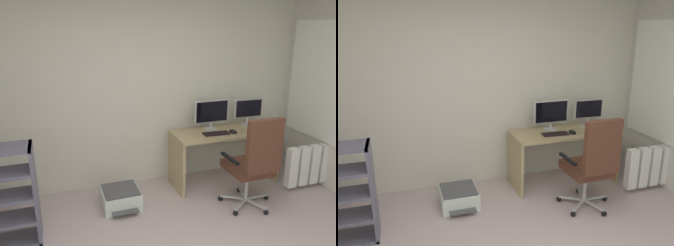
{
  "view_description": "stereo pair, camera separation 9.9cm",
  "coord_description": "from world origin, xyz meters",
  "views": [
    {
      "loc": [
        -0.95,
        -1.82,
        2.12
      ],
      "look_at": [
        0.26,
        1.64,
        1.02
      ],
      "focal_mm": 36.02,
      "sensor_mm": 36.0,
      "label": 1
    },
    {
      "loc": [
        -0.86,
        -1.85,
        2.12
      ],
      "look_at": [
        0.26,
        1.64,
        1.02
      ],
      "focal_mm": 36.02,
      "sensor_mm": 36.0,
      "label": 2
    }
  ],
  "objects": [
    {
      "name": "wall_back",
      "position": [
        0.0,
        2.38,
        1.37
      ],
      "size": [
        4.78,
        0.1,
        2.74
      ],
      "primitive_type": "cube",
      "color": "beige",
      "rests_on": "ground"
    },
    {
      "name": "monitor_main",
      "position": [
        1.03,
        2.07,
        0.96
      ],
      "size": [
        0.48,
        0.18,
        0.39
      ],
      "color": "#B2B5B7",
      "rests_on": "desk"
    },
    {
      "name": "desk",
      "position": [
        1.17,
        1.94,
        0.54
      ],
      "size": [
        1.42,
        0.57,
        0.74
      ],
      "color": "tan",
      "rests_on": "ground"
    },
    {
      "name": "radiator",
      "position": [
        2.29,
        1.41,
        0.32
      ],
      "size": [
        0.98,
        0.1,
        0.53
      ],
      "color": "white",
      "rests_on": "ground"
    },
    {
      "name": "keyboard",
      "position": [
        0.99,
        1.84,
        0.75
      ],
      "size": [
        0.35,
        0.15,
        0.02
      ],
      "primitive_type": "cube",
      "rotation": [
        0.0,
        0.0,
        -0.07
      ],
      "color": "black",
      "rests_on": "desk"
    },
    {
      "name": "computer_mouse",
      "position": [
        1.22,
        1.82,
        0.75
      ],
      "size": [
        0.07,
        0.1,
        0.03
      ],
      "primitive_type": "cube",
      "rotation": [
        0.0,
        0.0,
        -0.08
      ],
      "color": "black",
      "rests_on": "desk"
    },
    {
      "name": "printer",
      "position": [
        -0.29,
        1.76,
        0.11
      ],
      "size": [
        0.43,
        0.52,
        0.22
      ],
      "color": "silver",
      "rests_on": "ground"
    },
    {
      "name": "monitor_secondary",
      "position": [
        1.59,
        2.07,
        0.95
      ],
      "size": [
        0.41,
        0.18,
        0.37
      ],
      "color": "#B2B5B7",
      "rests_on": "desk"
    },
    {
      "name": "office_chair",
      "position": [
        1.14,
        1.19,
        0.6
      ],
      "size": [
        0.61,
        0.63,
        1.14
      ],
      "color": "#B7BABC",
      "rests_on": "ground"
    }
  ]
}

